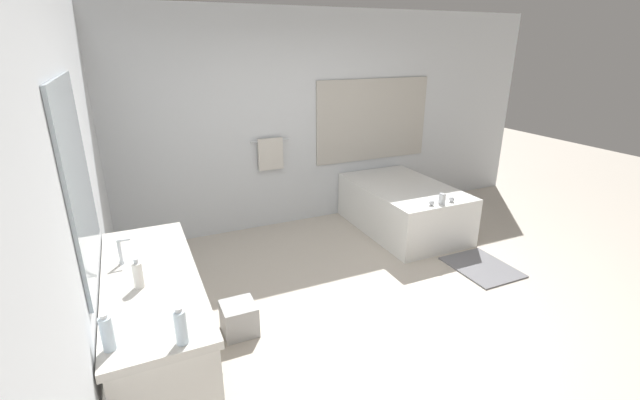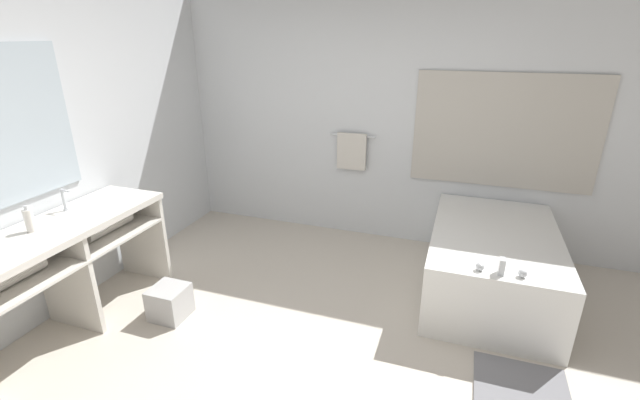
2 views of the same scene
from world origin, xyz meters
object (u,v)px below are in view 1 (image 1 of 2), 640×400
at_px(bathtub, 403,205).
at_px(water_bottle_2, 107,333).
at_px(waste_bin, 239,318).
at_px(soap_dispenser, 138,275).
at_px(water_bottle_1, 181,327).

distance_m(bathtub, water_bottle_2, 4.06).
bearing_deg(waste_bin, soap_dispenser, -146.03).
height_order(bathtub, waste_bin, bathtub).
bearing_deg(water_bottle_2, waste_bin, 49.96).
distance_m(soap_dispenser, waste_bin, 1.17).
distance_m(water_bottle_1, waste_bin, 1.49).
relative_size(water_bottle_2, waste_bin, 0.73).
bearing_deg(soap_dispenser, water_bottle_2, -106.48).
bearing_deg(water_bottle_1, soap_dispenser, 104.52).
distance_m(water_bottle_2, soap_dispenser, 0.57).
height_order(bathtub, soap_dispenser, soap_dispenser).
distance_m(bathtub, water_bottle_1, 3.85).
relative_size(water_bottle_1, waste_bin, 0.74).
height_order(soap_dispenser, waste_bin, soap_dispenser).
relative_size(bathtub, waste_bin, 5.93).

